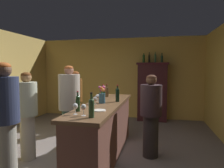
{
  "coord_description": "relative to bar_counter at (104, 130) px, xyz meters",
  "views": [
    {
      "loc": [
        1.25,
        -3.12,
        1.59
      ],
      "look_at": [
        0.5,
        0.21,
        1.34
      ],
      "focal_mm": 32.15,
      "sensor_mm": 36.0,
      "label": 1
    }
  ],
  "objects": [
    {
      "name": "floor",
      "position": [
        -0.33,
        -0.32,
        -0.5
      ],
      "size": [
        8.87,
        8.87,
        0.0
      ],
      "primitive_type": "plane",
      "color": "slate",
      "rests_on": "ground"
    },
    {
      "name": "wall_back",
      "position": [
        -0.33,
        3.15,
        0.81
      ],
      "size": [
        5.45,
        0.12,
        2.61
      ],
      "primitive_type": "cube",
      "color": "#D5AE54",
      "rests_on": "ground"
    },
    {
      "name": "bar_counter",
      "position": [
        0.0,
        0.0,
        0.0
      ],
      "size": [
        0.61,
        2.65,
        0.98
      ],
      "color": "brown",
      "rests_on": "ground"
    },
    {
      "name": "display_cabinet",
      "position": [
        0.78,
        2.85,
        0.44
      ],
      "size": [
        0.96,
        0.43,
        1.8
      ],
      "color": "#3A181E",
      "rests_on": "ground"
    },
    {
      "name": "wine_bottle_rose",
      "position": [
        -0.16,
        0.82,
        0.61
      ],
      "size": [
        0.08,
        0.08,
        0.28
      ],
      "color": "#48341C",
      "rests_on": "bar_counter"
    },
    {
      "name": "wine_bottle_malbec",
      "position": [
        -0.19,
        -0.76,
        0.62
      ],
      "size": [
        0.06,
        0.06,
        0.3
      ],
      "color": "#193219",
      "rests_on": "bar_counter"
    },
    {
      "name": "wine_bottle_merlot",
      "position": [
        0.12,
        -1.07,
        0.63
      ],
      "size": [
        0.07,
        0.07,
        0.32
      ],
      "color": "#2F4A2E",
      "rests_on": "bar_counter"
    },
    {
      "name": "wine_bottle_chardonnay",
      "position": [
        0.2,
        0.22,
        0.63
      ],
      "size": [
        0.07,
        0.07,
        0.32
      ],
      "color": "black",
      "rests_on": "bar_counter"
    },
    {
      "name": "wine_bottle_riesling",
      "position": [
        -0.13,
        0.41,
        0.62
      ],
      "size": [
        0.08,
        0.08,
        0.31
      ],
      "color": "#14351F",
      "rests_on": "bar_counter"
    },
    {
      "name": "wine_glass_front",
      "position": [
        -0.12,
        -0.15,
        0.58
      ],
      "size": [
        0.07,
        0.07,
        0.14
      ],
      "color": "white",
      "rests_on": "bar_counter"
    },
    {
      "name": "wine_glass_mid",
      "position": [
        -0.01,
        -1.01,
        0.6
      ],
      "size": [
        0.07,
        0.07,
        0.16
      ],
      "color": "white",
      "rests_on": "bar_counter"
    },
    {
      "name": "wine_glass_rear",
      "position": [
        -0.15,
        -0.96,
        0.6
      ],
      "size": [
        0.07,
        0.07,
        0.15
      ],
      "color": "white",
      "rests_on": "bar_counter"
    },
    {
      "name": "wine_glass_spare",
      "position": [
        -0.18,
        0.18,
        0.58
      ],
      "size": [
        0.07,
        0.07,
        0.13
      ],
      "color": "white",
      "rests_on": "bar_counter"
    },
    {
      "name": "flower_arrangement",
      "position": [
        -0.04,
        -0.0,
        0.64
      ],
      "size": [
        0.12,
        0.12,
        0.32
      ],
      "color": "#325A74",
      "rests_on": "bar_counter"
    },
    {
      "name": "cheese_plate",
      "position": [
        0.1,
        -0.66,
        0.49
      ],
      "size": [
        0.19,
        0.19,
        0.01
      ],
      "primitive_type": "cylinder",
      "color": "white",
      "rests_on": "bar_counter"
    },
    {
      "name": "display_bottle_left",
      "position": [
        0.51,
        2.85,
        1.44
      ],
      "size": [
        0.08,
        0.08,
        0.31
      ],
      "color": "#183F1A",
      "rests_on": "display_cabinet"
    },
    {
      "name": "display_bottle_midleft",
      "position": [
        0.67,
        2.85,
        1.44
      ],
      "size": [
        0.06,
        0.06,
        0.32
      ],
      "color": "black",
      "rests_on": "display_cabinet"
    },
    {
      "name": "display_bottle_center",
      "position": [
        0.85,
        2.85,
        1.44
      ],
      "size": [
        0.06,
        0.06,
        0.34
      ],
      "color": "#305334",
      "rests_on": "display_cabinet"
    },
    {
      "name": "display_bottle_midright",
      "position": [
        1.05,
        2.85,
        1.42
      ],
      "size": [
        0.07,
        0.07,
        0.29
      ],
      "color": "#1C3626",
      "rests_on": "display_cabinet"
    },
    {
      "name": "patron_near_entrance",
      "position": [
        -1.12,
        1.33,
        0.35
      ],
      "size": [
        0.35,
        0.35,
        1.55
      ],
      "rotation": [
        0.0,
        0.0,
        -1.09
      ],
      "color": "brown",
      "rests_on": "ground"
    },
    {
      "name": "patron_by_cabinet",
      "position": [
        -1.06,
        -1.17,
        0.43
      ],
      "size": [
        0.37,
        0.37,
        1.68
      ],
      "rotation": [
        0.0,
        0.0,
        0.85
      ],
      "color": "#9A978A",
      "rests_on": "ground"
    },
    {
      "name": "patron_in_navy",
      "position": [
        -0.69,
        0.03,
        0.4
      ],
      "size": [
        0.4,
        0.4,
        1.66
      ],
      "rotation": [
        0.0,
        0.0,
        0.06
      ],
      "color": "#3E6450",
      "rests_on": "ground"
    },
    {
      "name": "patron_tall",
      "position": [
        -1.3,
        -0.39,
        0.35
      ],
      "size": [
        0.35,
        0.35,
        1.54
      ],
      "rotation": [
        0.0,
        0.0,
        0.16
      ],
      "color": "#AEA798",
      "rests_on": "ground"
    },
    {
      "name": "bartender",
      "position": [
        0.82,
        0.18,
        0.31
      ],
      "size": [
        0.38,
        0.38,
        1.49
      ],
      "rotation": [
        0.0,
        0.0,
        3.42
      ],
      "color": "#2D292A",
      "rests_on": "ground"
    }
  ]
}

